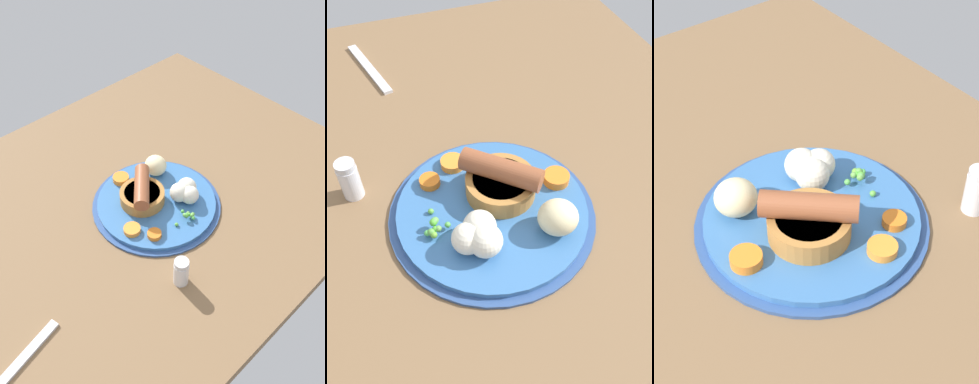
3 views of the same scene
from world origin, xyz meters
TOP-DOWN VIEW (x-y plane):
  - dining_table at (0.00, 0.00)cm, footprint 110.00×80.00cm
  - dinner_plate at (-3.67, 4.87)cm, footprint 27.87×27.87cm
  - sausage_pudding at (-1.43, 2.83)cm, footprint 9.74×10.25cm
  - pea_pile at (-4.75, 13.00)cm, footprint 4.92×3.55cm
  - cauliflower_floret at (-8.69, 8.47)cm, footprint 6.47×6.05cm
  - potato_chunk_0 at (-9.58, -1.74)cm, footprint 6.28×6.43cm
  - carrot_slice_0 at (3.22, 11.63)cm, footprint 3.53×3.53cm
  - carrot_slice_2 at (5.64, 7.63)cm, footprint 4.57×4.57cm
  - carrot_slice_3 at (-2.14, -5.24)cm, footprint 5.08×5.08cm
  - fork at (36.63, 15.11)cm, footprint 17.88×5.70cm
  - salt_shaker at (6.18, 22.02)cm, footprint 2.87×2.87cm

SIDE VIEW (x-z plane):
  - dining_table at x=0.00cm, z-range 0.00..3.00cm
  - fork at x=36.63cm, z-range 3.00..3.60cm
  - dinner_plate at x=-3.67cm, z-range 2.87..4.27cm
  - carrot_slice_0 at x=3.22cm, z-range 4.40..5.47cm
  - carrot_slice_2 at x=5.64cm, z-range 4.40..5.49cm
  - carrot_slice_3 at x=-2.14cm, z-range 4.40..5.69cm
  - pea_pile at x=-4.75cm, z-range 4.51..6.41cm
  - salt_shaker at x=6.18cm, z-range 2.96..9.16cm
  - cauliflower_floret at x=-8.69cm, z-range 4.36..8.62cm
  - potato_chunk_0 at x=-9.58cm, z-range 4.40..8.95cm
  - sausage_pudding at x=-1.43cm, z-range 3.73..9.72cm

